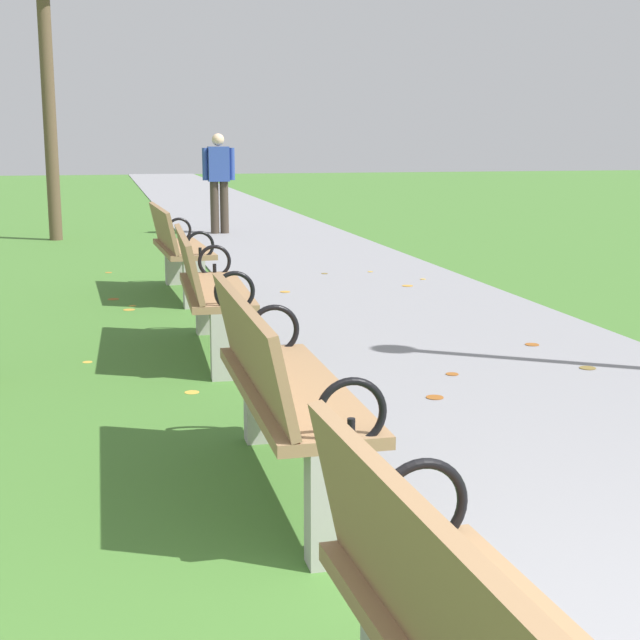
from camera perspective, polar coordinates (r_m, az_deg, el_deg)
name	(u,v)px	position (r m, az deg, el deg)	size (l,w,h in m)	color
paved_walkway	(229,214)	(19.61, -5.59, 6.54)	(2.78, 44.00, 0.02)	gray
park_bench_2	(281,389)	(4.09, -2.42, -4.25)	(0.47, 1.60, 0.90)	#93704C
park_bench_3	(208,289)	(6.80, -6.90, 1.88)	(0.53, 1.62, 0.90)	#93704C
park_bench_4	(178,248)	(9.43, -8.75, 4.41)	(0.54, 1.62, 0.90)	#93704C
pedestrian_walking	(219,178)	(15.39, -6.25, 8.69)	(0.53, 0.22, 1.62)	#3D3328
scattered_leaves	(301,358)	(6.67, -1.19, -2.36)	(4.93, 11.88, 0.02)	brown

